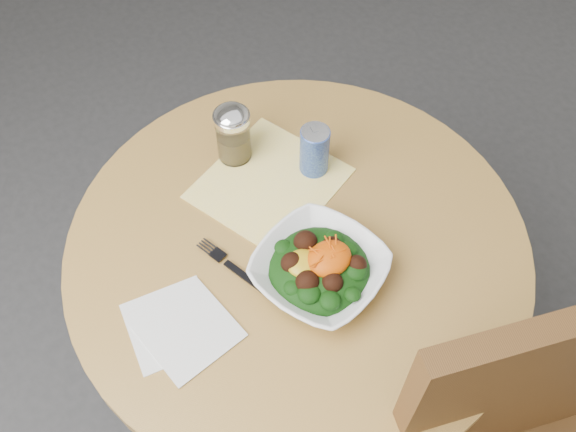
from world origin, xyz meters
name	(u,v)px	position (x,y,z in m)	size (l,w,h in m)	color
ground	(295,381)	(0.00, 0.00, 0.00)	(6.00, 6.00, 0.00)	#303032
table	(297,290)	(0.00, 0.00, 0.55)	(0.90, 0.90, 0.75)	black
cloth_napkin	(269,183)	(0.04, 0.15, 0.75)	(0.27, 0.25, 0.00)	yellow
paper_napkins	(180,327)	(-0.28, -0.03, 0.75)	(0.19, 0.20, 0.00)	silver
salad_bowl	(320,269)	(-0.01, -0.09, 0.78)	(0.29, 0.29, 0.09)	white
fork	(233,267)	(-0.13, 0.02, 0.76)	(0.06, 0.19, 0.00)	black
spice_shaker	(233,134)	(0.02, 0.25, 0.82)	(0.08, 0.08, 0.14)	silver
beverage_can	(314,150)	(0.13, 0.13, 0.81)	(0.06, 0.06, 0.12)	navy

